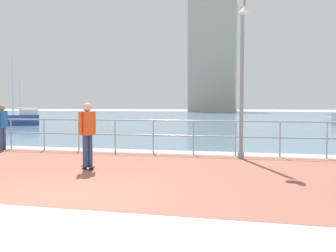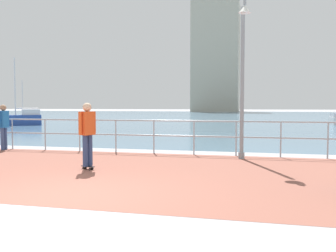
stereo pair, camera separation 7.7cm
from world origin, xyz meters
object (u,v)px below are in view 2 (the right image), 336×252
sailboat_ivory (18,119)px  bystander (4,123)px  skateboarder (87,130)px  sailboat_yellow (24,117)px  lamppost (243,64)px

sailboat_ivory → bystander: bearing=-55.6°
skateboarder → sailboat_yellow: bearing=127.8°
sailboat_yellow → bystander: bearing=-56.5°
lamppost → skateboarder: bearing=-145.1°
lamppost → sailboat_yellow: bearing=136.2°
lamppost → bystander: 8.93m
lamppost → sailboat_ivory: size_ratio=0.93×
bystander → lamppost: bearing=-2.7°
lamppost → sailboat_ivory: sailboat_ivory is taller
bystander → skateboarder: bearing=-32.3°
sailboat_ivory → sailboat_yellow: sailboat_ivory is taller
sailboat_ivory → sailboat_yellow: (-4.32, 6.99, -0.13)m
sailboat_ivory → sailboat_yellow: 8.21m
bystander → sailboat_yellow: bearing=123.5°
lamppost → skateboarder: (-3.83, -2.67, -1.87)m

